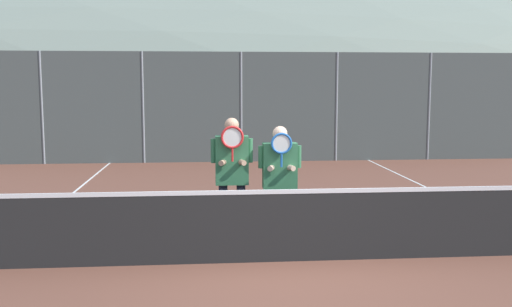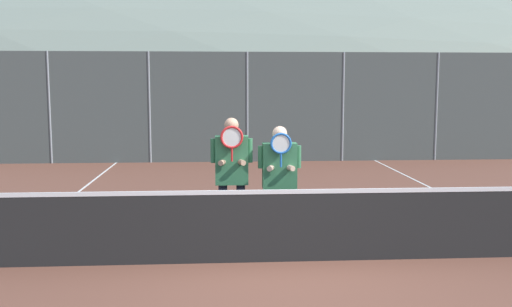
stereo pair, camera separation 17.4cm
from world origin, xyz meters
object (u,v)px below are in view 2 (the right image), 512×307
object	(u,v)px
player_center_left	(280,174)
car_far_left	(92,128)
player_leftmost	(232,170)
car_left_of_center	(241,128)
car_center	(391,126)

from	to	relation	value
player_center_left	car_far_left	world-z (taller)	player_center_left
player_leftmost	car_left_of_center	xyz separation A→B (m)	(0.57, 11.23, -0.26)
player_center_left	car_center	distance (m)	11.93
player_leftmost	car_far_left	size ratio (longest dim) A/B	0.40
player_center_left	car_center	size ratio (longest dim) A/B	0.37
player_leftmost	player_center_left	distance (m)	0.70
car_far_left	player_center_left	bearing A→B (deg)	-65.47
car_far_left	car_left_of_center	size ratio (longest dim) A/B	1.14
player_leftmost	car_left_of_center	bearing A→B (deg)	87.07
car_left_of_center	car_far_left	bearing A→B (deg)	-179.86
car_far_left	car_center	bearing A→B (deg)	-2.43
car_left_of_center	player_leftmost	bearing A→B (deg)	-92.93
player_leftmost	player_center_left	size ratio (longest dim) A/B	1.07
player_center_left	car_left_of_center	bearing A→B (deg)	90.61
car_far_left	car_left_of_center	xyz separation A→B (m)	(5.03, 0.01, -0.02)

